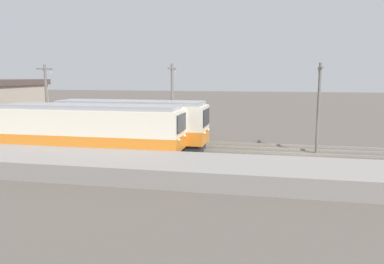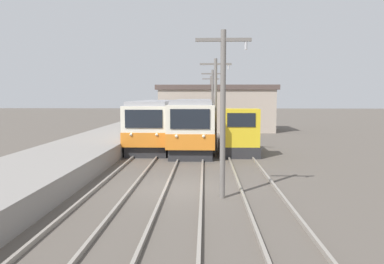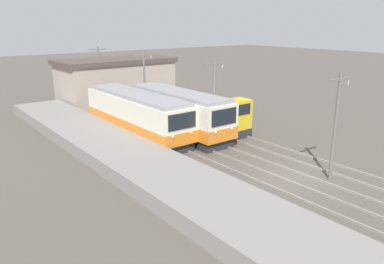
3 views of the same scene
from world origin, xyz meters
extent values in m
plane|color=#564F47|center=(0.00, 0.00, 0.00)|extent=(200.00, 200.00, 0.00)
cube|color=gray|center=(-6.25, 0.00, 0.47)|extent=(4.50, 54.00, 0.93)
cube|color=gray|center=(-3.32, 0.00, 0.07)|extent=(0.10, 60.00, 0.14)
cube|color=gray|center=(-1.88, 0.00, 0.07)|extent=(0.10, 60.00, 0.14)
cube|color=gray|center=(-0.52, 0.00, 0.07)|extent=(0.10, 60.00, 0.14)
cube|color=gray|center=(0.92, 0.00, 0.07)|extent=(0.10, 60.00, 0.14)
cube|color=gray|center=(2.48, 0.00, 0.07)|extent=(0.10, 60.00, 0.14)
cube|color=gray|center=(3.92, 0.00, 0.07)|extent=(0.10, 60.00, 0.14)
cube|color=#28282B|center=(-2.60, 13.12, 0.35)|extent=(2.58, 11.51, 0.70)
cube|color=silver|center=(-2.60, 13.12, 1.93)|extent=(2.80, 11.99, 2.46)
cube|color=orange|center=(-2.60, 13.12, 1.14)|extent=(2.84, 12.03, 0.89)
cube|color=black|center=(-2.60, 7.10, 2.42)|extent=(2.24, 0.06, 1.08)
sphere|color=silver|center=(-3.37, 7.09, 1.49)|extent=(0.18, 0.18, 0.18)
sphere|color=silver|center=(-1.83, 7.09, 1.49)|extent=(0.18, 0.18, 0.18)
cube|color=#939399|center=(-2.60, 13.12, 3.30)|extent=(2.46, 11.51, 0.28)
cube|color=#28282B|center=(0.20, 11.46, 0.35)|extent=(2.58, 10.35, 0.70)
cube|color=silver|center=(0.20, 11.46, 1.97)|extent=(2.80, 10.79, 2.55)
cube|color=orange|center=(0.20, 11.46, 1.16)|extent=(2.84, 10.83, 0.92)
cube|color=black|center=(0.20, 6.04, 2.48)|extent=(2.24, 0.06, 1.12)
sphere|color=silver|center=(-0.57, 6.03, 1.51)|extent=(0.18, 0.18, 0.18)
sphere|color=silver|center=(0.97, 6.03, 1.51)|extent=(0.18, 0.18, 0.18)
cube|color=#939399|center=(0.20, 11.46, 3.39)|extent=(2.46, 10.35, 0.28)
cube|color=#28282B|center=(3.20, 9.53, 0.35)|extent=(2.40, 4.53, 0.70)
cube|color=gold|center=(3.20, 7.99, 1.85)|extent=(2.28, 1.45, 2.30)
cube|color=black|center=(3.20, 7.24, 2.36)|extent=(1.68, 0.04, 0.83)
cube|color=gold|center=(3.20, 10.25, 1.40)|extent=(1.92, 2.98, 1.40)
cylinder|color=black|center=(3.20, 10.25, 2.35)|extent=(0.16, 0.16, 0.50)
cylinder|color=slate|center=(1.70, -1.36, 3.06)|extent=(0.20, 0.20, 6.12)
cube|color=slate|center=(1.70, -1.36, 5.77)|extent=(2.00, 0.12, 0.12)
cylinder|color=#B2B2B7|center=(2.50, -1.36, 5.57)|extent=(0.10, 0.10, 0.30)
cylinder|color=slate|center=(1.70, 8.80, 3.06)|extent=(0.20, 0.20, 6.12)
cube|color=slate|center=(1.70, 8.80, 5.77)|extent=(2.00, 0.12, 0.12)
cylinder|color=#B2B2B7|center=(2.50, 8.80, 5.57)|extent=(0.10, 0.10, 0.30)
cylinder|color=slate|center=(1.70, 18.96, 3.06)|extent=(0.20, 0.20, 6.12)
cube|color=slate|center=(1.70, 18.96, 5.77)|extent=(2.00, 0.12, 0.12)
cylinder|color=#B2B2B7|center=(2.50, 18.96, 5.57)|extent=(0.10, 0.10, 0.30)
camera|label=1|loc=(-24.62, 1.86, 5.29)|focal=35.00mm
camera|label=2|loc=(1.06, -14.96, 3.77)|focal=35.00mm
camera|label=3|loc=(-16.88, -12.17, 8.66)|focal=35.00mm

